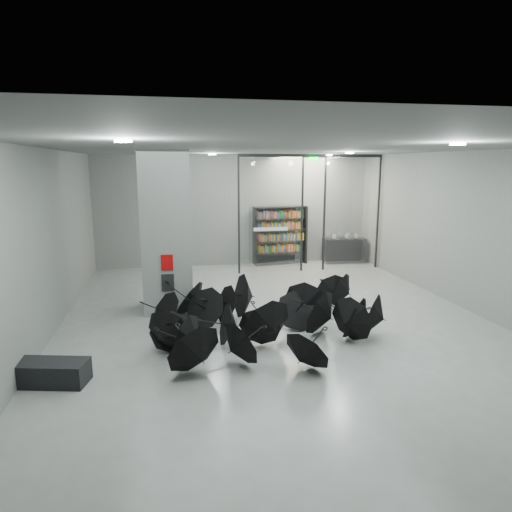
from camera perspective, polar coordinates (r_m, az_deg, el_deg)
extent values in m
plane|color=gray|center=(10.50, 3.23, -9.05)|extent=(14.00, 14.00, 0.00)
cube|color=slate|center=(9.85, 3.49, 13.33)|extent=(10.00, 14.00, 0.02)
cube|color=slate|center=(16.79, -2.63, 5.68)|extent=(10.00, 0.02, 4.00)
cube|color=slate|center=(10.00, -25.62, 0.69)|extent=(0.02, 14.00, 4.00)
cube|color=slate|center=(12.22, 26.72, 2.34)|extent=(0.02, 14.00, 4.00)
cube|color=slate|center=(11.65, -11.18, 2.96)|extent=(1.20, 1.20, 4.00)
cube|color=#A50A07|center=(11.15, -11.04, -0.80)|extent=(0.28, 0.04, 0.38)
cube|color=black|center=(11.26, -10.95, -3.29)|extent=(0.30, 0.03, 0.42)
cube|color=#0CE533|center=(15.61, 7.21, 11.86)|extent=(0.30, 0.06, 0.15)
cube|color=silver|center=(15.51, 1.87, 5.21)|extent=(2.20, 0.02, 3.95)
cube|color=silver|center=(16.41, 11.84, 5.32)|extent=(2.00, 0.02, 3.95)
cube|color=black|center=(15.30, -2.16, 5.13)|extent=(0.06, 0.06, 4.00)
cube|color=black|center=(15.79, 5.78, 5.27)|extent=(0.06, 0.06, 4.00)
cube|color=black|center=(16.04, 8.53, 5.30)|extent=(0.06, 0.06, 4.00)
cube|color=black|center=(16.82, 14.99, 5.31)|extent=(0.06, 0.06, 4.00)
cube|color=black|center=(15.80, 6.99, 12.33)|extent=(5.00, 0.08, 0.10)
cube|color=black|center=(8.70, -24.28, -13.13)|extent=(1.32, 0.80, 0.40)
cube|color=black|center=(17.62, 10.93, 0.72)|extent=(1.61, 0.75, 0.94)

